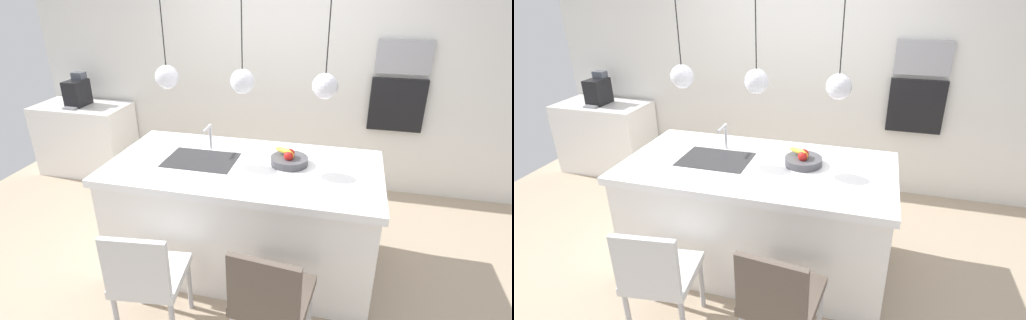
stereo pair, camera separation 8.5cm
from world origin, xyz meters
The scene contains 15 objects.
floor centered at (0.00, 0.00, 0.00)m, with size 6.60×6.60×0.00m, color tan.
back_wall centered at (0.00, 1.65, 1.30)m, with size 6.00×0.10×2.60m, color silver.
kitchen_island centered at (0.00, 0.00, 0.46)m, with size 2.12×1.07×0.92m.
sink_basin centered at (-0.35, 0.00, 0.92)m, with size 0.56×0.40×0.02m, color #2D2D30.
faucet centered at (-0.35, 0.21, 1.07)m, with size 0.02×0.17×0.22m.
fruit_bowl centered at (0.34, 0.09, 0.97)m, with size 0.29×0.29×0.14m.
side_counter centered at (-2.40, 1.28, 0.43)m, with size 1.10×0.60×0.86m, color white.
coffee_machine centered at (-2.41, 1.28, 1.02)m, with size 0.20×0.35×0.38m.
microwave centered at (1.24, 1.58, 1.54)m, with size 0.54×0.08×0.34m, color #9E9EA3.
oven centered at (1.24, 1.58, 1.04)m, with size 0.56×0.08×0.56m, color black.
chair_near centered at (-0.40, -0.91, 0.50)m, with size 0.48×0.49×0.87m.
chair_middle centered at (0.41, -0.91, 0.51)m, with size 0.49×0.51×0.88m.
pendant_light_left centered at (-0.58, 0.00, 1.58)m, with size 0.18×0.18×0.78m.
pendant_light_center centered at (0.00, 0.00, 1.58)m, with size 0.18×0.18×0.78m.
pendant_light_right centered at (0.58, 0.00, 1.58)m, with size 0.18×0.18×0.78m.
Camera 2 is at (0.84, -2.66, 2.23)m, focal length 27.62 mm.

